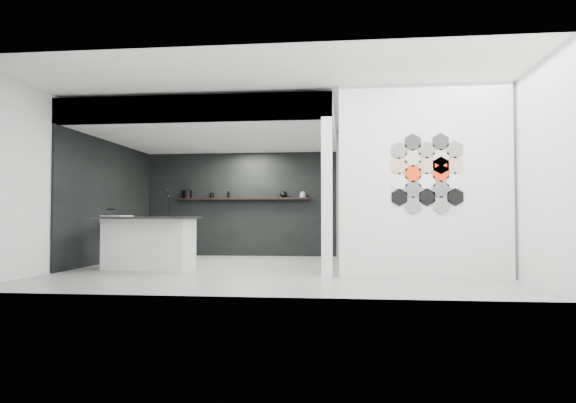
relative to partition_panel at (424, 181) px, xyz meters
The scene contains 17 objects.
floor 2.82m from the partition_panel, 155.80° to the left, with size 7.00×6.00×0.01m, color gray.
partition_panel is the anchor object (origin of this frame).
bay_clad_back 5.31m from the partition_panel, 131.60° to the left, with size 4.40×0.04×2.35m, color black.
bay_clad_left 6.04m from the partition_panel, 160.65° to the left, with size 0.04×4.00×2.35m, color black.
bulkhead 4.21m from the partition_panel, 150.43° to the left, with size 4.40×4.00×0.40m, color silver.
corner_column 1.42m from the partition_panel, behind, with size 0.16×0.16×2.35m, color silver.
fascia_beam 3.71m from the partition_panel, behind, with size 4.40×0.16×0.40m, color silver.
wall_basin 5.78m from the partition_panel, 161.77° to the left, with size 0.40×0.60×0.12m, color silver.
display_shelf 5.17m from the partition_panel, 131.55° to the left, with size 3.00×0.15×0.04m, color black.
kitchen_island 4.58m from the partition_panel, behind, with size 1.76×0.94×1.35m.
stockpot 6.12m from the partition_panel, 140.81° to the left, with size 0.22×0.22×0.18m, color black.
kettle 4.61m from the partition_panel, 122.97° to the left, with size 0.17×0.17×0.14m, color black.
glass_bowl 4.39m from the partition_panel, 118.23° to the left, with size 0.13×0.13×0.09m, color gray.
glass_vase 4.39m from the partition_panel, 118.23° to the left, with size 0.09×0.09×0.13m, color gray.
bottle_dark 5.40m from the partition_panel, 134.28° to the left, with size 0.05×0.05×0.14m, color black.
utensil_cup 5.68m from the partition_panel, 137.09° to the left, with size 0.09×0.09×0.11m, color black.
hex_tile_cluster 0.14m from the partition_panel, 68.73° to the right, with size 1.04×0.02×1.16m.
Camera 1 is at (1.07, -8.56, 0.87)m, focal length 32.00 mm.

